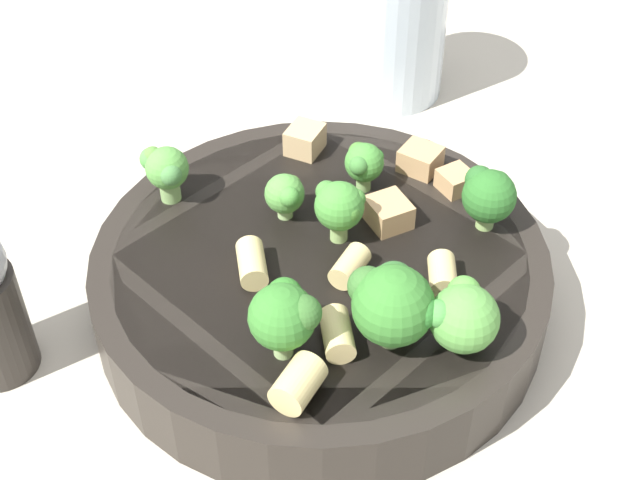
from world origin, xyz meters
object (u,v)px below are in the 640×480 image
(chicken_chunk_3, at_px, (420,159))
(drinking_glass, at_px, (391,33))
(rigatoni_2, at_px, (443,275))
(pasta_bowl, at_px, (320,277))
(broccoli_floret_6, at_px, (285,315))
(broccoli_floret_0, at_px, (286,194))
(rigatoni_3, at_px, (298,384))
(rigatoni_0, at_px, (252,264))
(rigatoni_4, at_px, (350,266))
(rigatoni_1, at_px, (337,334))
(broccoli_floret_3, at_px, (364,162))
(chicken_chunk_2, at_px, (455,181))
(chicken_chunk_1, at_px, (305,140))
(broccoli_floret_1, at_px, (165,169))
(broccoli_floret_2, at_px, (340,207))
(broccoli_floret_4, at_px, (393,302))
(broccoli_floret_5, at_px, (463,316))
(broccoli_floret_7, at_px, (489,193))
(chicken_chunk_0, at_px, (388,213))

(chicken_chunk_3, xyz_separation_m, drinking_glass, (-0.14, 0.05, -0.00))
(chicken_chunk_3, bearing_deg, rigatoni_2, -21.10)
(pasta_bowl, relative_size, broccoli_floret_6, 5.97)
(broccoli_floret_0, xyz_separation_m, rigatoni_3, (0.12, -0.04, -0.01))
(rigatoni_3, bearing_deg, rigatoni_0, 174.60)
(rigatoni_4, bearing_deg, rigatoni_0, -114.02)
(rigatoni_1, relative_size, rigatoni_3, 1.05)
(broccoli_floret_3, relative_size, chicken_chunk_2, 1.68)
(rigatoni_0, bearing_deg, chicken_chunk_1, 143.58)
(drinking_glass, bearing_deg, broccoli_floret_6, -35.88)
(drinking_glass, bearing_deg, broccoli_floret_1, -60.47)
(broccoli_floret_2, distance_m, broccoli_floret_4, 0.08)
(broccoli_floret_5, xyz_separation_m, chicken_chunk_2, (-0.11, 0.06, -0.02))
(chicken_chunk_1, xyz_separation_m, chicken_chunk_2, (0.07, 0.07, -0.00))
(broccoli_floret_0, relative_size, broccoli_floret_5, 0.73)
(broccoli_floret_3, distance_m, broccoli_floret_6, 0.13)
(broccoli_floret_4, xyz_separation_m, rigatoni_3, (0.01, -0.05, -0.02))
(broccoli_floret_2, distance_m, broccoli_floret_5, 0.10)
(rigatoni_1, relative_size, chicken_chunk_1, 1.21)
(broccoli_floret_0, bearing_deg, broccoli_floret_7, 63.67)
(rigatoni_4, height_order, drinking_glass, drinking_glass)
(rigatoni_3, bearing_deg, rigatoni_1, 126.82)
(broccoli_floret_3, xyz_separation_m, chicken_chunk_3, (-0.00, 0.04, -0.01))
(broccoli_floret_0, distance_m, drinking_glass, 0.21)
(drinking_glass, bearing_deg, chicken_chunk_2, -13.97)
(chicken_chunk_0, bearing_deg, pasta_bowl, -79.40)
(broccoli_floret_2, distance_m, rigatoni_1, 0.08)
(pasta_bowl, distance_m, chicken_chunk_3, 0.10)
(broccoli_floret_2, height_order, rigatoni_3, broccoli_floret_2)
(rigatoni_3, bearing_deg, broccoli_floret_5, 88.32)
(broccoli_floret_5, relative_size, broccoli_floret_7, 1.03)
(broccoli_floret_0, xyz_separation_m, rigatoni_2, (0.08, 0.05, -0.01))
(broccoli_floret_6, bearing_deg, chicken_chunk_1, 154.48)
(broccoli_floret_4, relative_size, chicken_chunk_2, 2.50)
(broccoli_floret_5, relative_size, rigatoni_2, 1.58)
(broccoli_floret_1, xyz_separation_m, broccoli_floret_7, (0.09, 0.16, 0.00))
(chicken_chunk_1, xyz_separation_m, chicken_chunk_3, (0.04, 0.06, -0.00))
(broccoli_floret_6, bearing_deg, drinking_glass, 144.12)
(broccoli_floret_1, bearing_deg, chicken_chunk_3, 77.69)
(rigatoni_1, height_order, chicken_chunk_2, rigatoni_1)
(broccoli_floret_1, bearing_deg, broccoli_floret_7, 59.93)
(chicken_chunk_0, height_order, chicken_chunk_2, chicken_chunk_0)
(broccoli_floret_5, xyz_separation_m, drinking_glass, (-0.28, 0.10, -0.02))
(pasta_bowl, xyz_separation_m, broccoli_floret_3, (-0.04, 0.05, 0.04))
(broccoli_floret_2, bearing_deg, broccoli_floret_0, -145.11)
(rigatoni_4, bearing_deg, broccoli_floret_1, -144.81)
(broccoli_floret_1, bearing_deg, chicken_chunk_1, 97.73)
(broccoli_floret_1, distance_m, rigatoni_3, 0.16)
(broccoli_floret_2, distance_m, broccoli_floret_3, 0.05)
(chicken_chunk_3, bearing_deg, broccoli_floret_1, -102.31)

